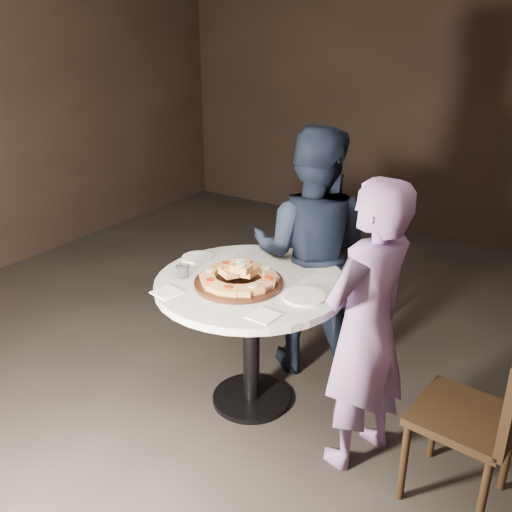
# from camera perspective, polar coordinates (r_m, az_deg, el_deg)

# --- Properties ---
(floor) EXTENTS (7.00, 7.00, 0.00)m
(floor) POSITION_cam_1_polar(r_m,az_deg,el_deg) (3.58, -1.90, -14.41)
(floor) COLOR black
(floor) RESTS_ON ground
(table) EXTENTS (1.43, 1.43, 0.81)m
(table) POSITION_cam_1_polar(r_m,az_deg,el_deg) (3.25, -0.49, -4.85)
(table) COLOR black
(table) RESTS_ON ground
(serving_board) EXTENTS (0.61, 0.61, 0.02)m
(serving_board) POSITION_cam_1_polar(r_m,az_deg,el_deg) (3.13, -1.73, -2.65)
(serving_board) COLOR black
(serving_board) RESTS_ON table
(focaccia_pile) EXTENTS (0.44, 0.44, 0.12)m
(focaccia_pile) POSITION_cam_1_polar(r_m,az_deg,el_deg) (3.12, -1.72, -1.95)
(focaccia_pile) COLOR #BB8148
(focaccia_pile) RESTS_ON serving_board
(plate_left) EXTENTS (0.24, 0.24, 0.01)m
(plate_left) POSITION_cam_1_polar(r_m,az_deg,el_deg) (3.49, -5.88, -0.12)
(plate_left) COLOR white
(plate_left) RESTS_ON table
(plate_right) EXTENTS (0.27, 0.27, 0.01)m
(plate_right) POSITION_cam_1_polar(r_m,az_deg,el_deg) (3.00, 4.80, -4.05)
(plate_right) COLOR white
(plate_right) RESTS_ON table
(water_glass) EXTENTS (0.09, 0.09, 0.07)m
(water_glass) POSITION_cam_1_polar(r_m,az_deg,el_deg) (3.23, -7.32, -1.54)
(water_glass) COLOR silver
(water_glass) RESTS_ON table
(napkin_near) EXTENTS (0.15, 0.15, 0.01)m
(napkin_near) POSITION_cam_1_polar(r_m,az_deg,el_deg) (3.08, -8.92, -3.61)
(napkin_near) COLOR white
(napkin_near) RESTS_ON table
(napkin_far) EXTENTS (0.14, 0.14, 0.01)m
(napkin_far) POSITION_cam_1_polar(r_m,az_deg,el_deg) (2.81, 0.73, -6.01)
(napkin_far) COLOR white
(napkin_far) RESTS_ON table
(chair_far) EXTENTS (0.48, 0.49, 0.91)m
(chair_far) POSITION_cam_1_polar(r_m,az_deg,el_deg) (4.07, 8.17, -1.25)
(chair_far) COLOR black
(chair_far) RESTS_ON ground
(chair_right) EXTENTS (0.49, 0.47, 0.92)m
(chair_right) POSITION_cam_1_polar(r_m,az_deg,el_deg) (2.84, 22.10, -14.28)
(chair_right) COLOR black
(chair_right) RESTS_ON ground
(diner_navy) EXTENTS (0.92, 0.80, 1.60)m
(diner_navy) POSITION_cam_1_polar(r_m,az_deg,el_deg) (3.59, 5.52, 0.33)
(diner_navy) COLOR black
(diner_navy) RESTS_ON ground
(diner_teal) EXTENTS (0.51, 0.64, 1.53)m
(diner_teal) POSITION_cam_1_polar(r_m,az_deg,el_deg) (2.85, 10.93, -7.17)
(diner_teal) COLOR slate
(diner_teal) RESTS_ON ground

